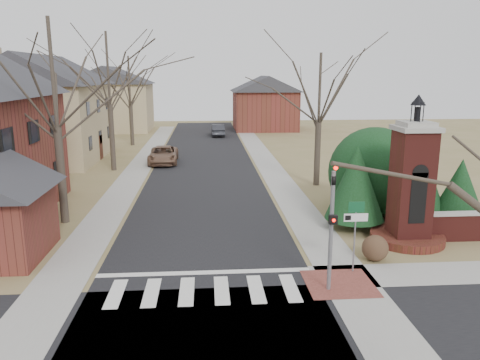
{
  "coord_description": "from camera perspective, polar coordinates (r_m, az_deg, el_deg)",
  "views": [
    {
      "loc": [
        0.14,
        -14.09,
        7.33
      ],
      "look_at": [
        1.62,
        6.0,
        2.71
      ],
      "focal_mm": 35.0,
      "sensor_mm": 36.0,
      "label": 1
    }
  ],
  "objects": [
    {
      "name": "bare_tree_1",
      "position": [
        36.8,
        -15.86,
        13.52
      ],
      "size": [
        8.4,
        8.4,
        11.64
      ],
      "color": "#473D33",
      "rests_on": "ground"
    },
    {
      "name": "house_distant_right",
      "position": [
        62.69,
        3.02,
        9.52
      ],
      "size": [
        8.8,
        8.8,
        7.3
      ],
      "color": "maroon",
      "rests_on": "ground"
    },
    {
      "name": "distant_car",
      "position": [
        56.12,
        -2.71,
        6.11
      ],
      "size": [
        1.57,
        4.32,
        1.42
      ],
      "primitive_type": "imported",
      "rotation": [
        0.0,
        0.0,
        3.16
      ],
      "color": "#313238",
      "rests_on": "ground"
    },
    {
      "name": "curb_apron",
      "position": [
        17.41,
        12.01,
        -12.26
      ],
      "size": [
        2.4,
        2.4,
        0.02
      ],
      "primitive_type": "cube",
      "color": "brown",
      "rests_on": "ground"
    },
    {
      "name": "sidewalk_right_main",
      "position": [
        37.17,
        3.69,
        1.52
      ],
      "size": [
        2.0,
        60.0,
        0.02
      ],
      "primitive_type": "cube",
      "color": "gray",
      "rests_on": "ground"
    },
    {
      "name": "sign_post",
      "position": [
        17.81,
        13.89,
        -5.07
      ],
      "size": [
        0.9,
        0.07,
        2.75
      ],
      "color": "slate",
      "rests_on": "ground"
    },
    {
      "name": "stop_bar",
      "position": [
        17.95,
        -4.38,
        -11.2
      ],
      "size": [
        8.0,
        0.35,
        0.02
      ],
      "primitive_type": "cube",
      "color": "silver",
      "rests_on": "ground"
    },
    {
      "name": "brick_gate_monument",
      "position": [
        21.67,
        20.08,
        -1.69
      ],
      "size": [
        3.2,
        3.2,
        6.47
      ],
      "color": "#5C1F1B",
      "rests_on": "ground"
    },
    {
      "name": "bare_tree_2",
      "position": [
        49.68,
        -13.37,
        12.21
      ],
      "size": [
        7.35,
        7.35,
        10.19
      ],
      "color": "#473D33",
      "rests_on": "ground"
    },
    {
      "name": "cross_street",
      "position": [
        13.29,
        -4.39,
        -20.58
      ],
      "size": [
        120.0,
        8.0,
        0.01
      ],
      "primitive_type": "cube",
      "color": "black",
      "rests_on": "ground"
    },
    {
      "name": "bare_tree_3",
      "position": [
        30.99,
        9.72,
        11.54
      ],
      "size": [
        7.0,
        7.0,
        9.7
      ],
      "color": "#473D33",
      "rests_on": "ground"
    },
    {
      "name": "dry_shrub_right",
      "position": [
        21.96,
        20.84,
        -6.57
      ],
      "size": [
        0.66,
        0.66,
        0.66
      ],
      "primitive_type": "sphere",
      "color": "brown",
      "rests_on": "ground"
    },
    {
      "name": "crosswalk_zone",
      "position": [
        16.59,
        -4.38,
        -13.32
      ],
      "size": [
        8.0,
        2.2,
        0.02
      ],
      "primitive_type": "cube",
      "color": "silver",
      "rests_on": "ground"
    },
    {
      "name": "sidewalk_left",
      "position": [
        37.21,
        -12.39,
        1.25
      ],
      "size": [
        2.0,
        60.0,
        0.02
      ],
      "primitive_type": "cube",
      "color": "gray",
      "rests_on": "ground"
    },
    {
      "name": "evergreen_far",
      "position": [
        25.21,
        25.27,
        -0.8
      ],
      "size": [
        2.4,
        2.4,
        3.3
      ],
      "color": "#473D33",
      "rests_on": "ground"
    },
    {
      "name": "evergreen_mass",
      "position": [
        25.68,
        16.06,
        1.32
      ],
      "size": [
        4.8,
        4.8,
        4.8
      ],
      "primitive_type": "sphere",
      "color": "black",
      "rests_on": "ground"
    },
    {
      "name": "traffic_signal_pole",
      "position": [
        15.96,
        11.13,
        -4.63
      ],
      "size": [
        0.28,
        0.41,
        4.5
      ],
      "color": "slate",
      "rests_on": "ground"
    },
    {
      "name": "pickup_truck",
      "position": [
        39.42,
        -9.32,
        3.04
      ],
      "size": [
        2.4,
        5.06,
        1.39
      ],
      "primitive_type": "imported",
      "rotation": [
        0.0,
        0.0,
        0.02
      ],
      "color": "brown",
      "rests_on": "ground"
    },
    {
      "name": "ground",
      "position": [
        15.88,
        -4.38,
        -14.62
      ],
      "size": [
        120.0,
        120.0,
        0.0
      ],
      "primitive_type": "plane",
      "color": "olive",
      "rests_on": "ground"
    },
    {
      "name": "evergreen_near",
      "position": [
        22.8,
        13.93,
        -0.23
      ],
      "size": [
        2.8,
        2.8,
        4.1
      ],
      "color": "#473D33",
      "rests_on": "ground"
    },
    {
      "name": "evergreen_mid",
      "position": [
        25.03,
        20.33,
        1.2
      ],
      "size": [
        3.4,
        3.4,
        4.7
      ],
      "color": "#473D33",
      "rests_on": "ground"
    },
    {
      "name": "dry_shrub_left",
      "position": [
        19.56,
        16.14,
        -7.98
      ],
      "size": [
        1.05,
        1.05,
        1.05
      ],
      "primitive_type": "sphere",
      "color": "#4C3422",
      "rests_on": "ground"
    },
    {
      "name": "house_stucco_left",
      "position": [
        43.38,
        -22.79,
        8.29
      ],
      "size": [
        9.8,
        12.8,
        9.28
      ],
      "color": "tan",
      "rests_on": "ground"
    },
    {
      "name": "main_street",
      "position": [
        36.83,
        -4.35,
        1.39
      ],
      "size": [
        8.0,
        70.0,
        0.01
      ],
      "primitive_type": "cube",
      "color": "black",
      "rests_on": "ground"
    },
    {
      "name": "house_distant_left",
      "position": [
        63.34,
        -15.5,
        9.65
      ],
      "size": [
        10.8,
        8.8,
        8.53
      ],
      "color": "tan",
      "rests_on": "ground"
    },
    {
      "name": "bare_tree_0",
      "position": [
        24.17,
        -21.97,
        12.86
      ],
      "size": [
        8.05,
        8.05,
        11.15
      ],
      "color": "#473D33",
      "rests_on": "ground"
    }
  ]
}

